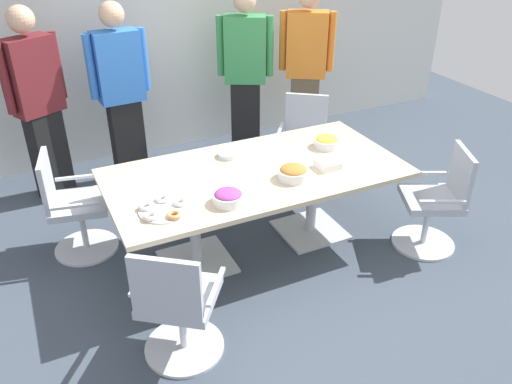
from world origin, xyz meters
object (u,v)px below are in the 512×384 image
at_px(snack_bowl_pretzels, 293,172).
at_px(snack_bowl_candy_mix, 228,197).
at_px(donut_platter, 163,209).
at_px(office_chair_1, 303,145).
at_px(conference_table, 256,184).
at_px(person_standing_0, 39,103).
at_px(person_standing_3, 306,68).
at_px(snack_bowl_chips_yellow, 327,141).
at_px(napkin_pile, 328,164).
at_px(plate_stack, 228,154).
at_px(person_standing_2, 245,73).
at_px(office_chair_0, 436,205).
at_px(person_standing_1, 122,92).
at_px(office_chair_2, 73,210).
at_px(office_chair_3, 178,308).

xyz_separation_m(snack_bowl_pretzels, snack_bowl_candy_mix, (-0.60, -0.12, -0.00)).
bearing_deg(snack_bowl_candy_mix, donut_platter, 167.58).
bearing_deg(office_chair_1, conference_table, 78.59).
height_order(person_standing_0, snack_bowl_pretzels, person_standing_0).
distance_m(person_standing_3, snack_bowl_chips_yellow, 1.58).
distance_m(conference_table, snack_bowl_candy_mix, 0.58).
bearing_deg(napkin_pile, plate_stack, 139.99).
height_order(conference_table, person_standing_2, person_standing_2).
xyz_separation_m(office_chair_0, snack_bowl_chips_yellow, (-0.64, 0.77, 0.40)).
distance_m(person_standing_1, snack_bowl_chips_yellow, 2.14).
xyz_separation_m(donut_platter, napkin_pile, (1.41, 0.06, 0.01)).
xyz_separation_m(office_chair_1, person_standing_3, (0.40, 0.68, 0.59)).
bearing_deg(person_standing_3, snack_bowl_chips_yellow, 97.43).
bearing_deg(donut_platter, conference_table, 17.70).
distance_m(person_standing_0, napkin_pile, 2.78).
bearing_deg(snack_bowl_candy_mix, snack_bowl_pretzels, 11.53).
bearing_deg(snack_bowl_candy_mix, office_chair_2, 135.29).
distance_m(office_chair_2, snack_bowl_chips_yellow, 2.25).
xyz_separation_m(person_standing_1, napkin_pile, (1.21, -1.94, -0.19)).
xyz_separation_m(person_standing_3, donut_platter, (-2.24, -1.86, -0.23)).
bearing_deg(snack_bowl_pretzels, person_standing_2, 76.03).
bearing_deg(office_chair_0, person_standing_1, 66.57).
relative_size(person_standing_3, napkin_pile, 10.85).
height_order(office_chair_1, plate_stack, office_chair_1).
distance_m(snack_bowl_chips_yellow, donut_platter, 1.67).
bearing_deg(donut_platter, snack_bowl_chips_yellow, 14.46).
bearing_deg(person_standing_0, plate_stack, 107.50).
xyz_separation_m(snack_bowl_candy_mix, donut_platter, (-0.46, 0.10, -0.03)).
bearing_deg(donut_platter, office_chair_3, -101.43).
distance_m(office_chair_3, person_standing_0, 2.72).
bearing_deg(person_standing_1, person_standing_2, 175.32).
relative_size(person_standing_2, snack_bowl_pretzels, 7.74).
height_order(office_chair_0, plate_stack, office_chair_0).
height_order(office_chair_2, snack_bowl_chips_yellow, office_chair_2).
height_order(snack_bowl_candy_mix, plate_stack, snack_bowl_candy_mix).
bearing_deg(office_chair_3, office_chair_2, 141.66).
xyz_separation_m(office_chair_2, person_standing_2, (2.10, 1.11, 0.58)).
distance_m(snack_bowl_chips_yellow, plate_stack, 0.88).
bearing_deg(office_chair_0, office_chair_2, 91.49).
bearing_deg(person_standing_1, office_chair_1, 148.89).
bearing_deg(person_standing_2, office_chair_1, 136.50).
xyz_separation_m(office_chair_0, snack_bowl_candy_mix, (-1.80, 0.26, 0.40)).
height_order(office_chair_0, person_standing_0, person_standing_0).
distance_m(conference_table, office_chair_1, 1.35).
distance_m(person_standing_0, donut_platter, 2.09).
bearing_deg(office_chair_3, office_chair_1, 78.79).
height_order(conference_table, person_standing_1, person_standing_1).
distance_m(conference_table, person_standing_0, 2.27).
height_order(office_chair_2, person_standing_0, person_standing_0).
bearing_deg(napkin_pile, office_chair_0, -26.36).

